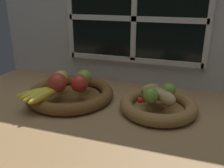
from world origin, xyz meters
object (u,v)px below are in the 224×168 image
at_px(fruit_bowl_left, 71,94).
at_px(apple_golden_left, 61,78).
at_px(potato_large, 159,94).
at_px(potato_oblong, 151,90).
at_px(lime_far, 169,90).
at_px(banana_bunch_front, 42,93).
at_px(lime_near, 151,95).
at_px(apple_red_right, 79,84).
at_px(fruit_bowl_right, 158,106).
at_px(apple_red_front, 57,83).
at_px(chili_pepper, 152,100).
at_px(apple_green_back, 84,78).
at_px(potato_small, 167,98).

relative_size(fruit_bowl_left, apple_golden_left, 5.56).
bearing_deg(fruit_bowl_left, potato_large, 0.00).
distance_m(potato_oblong, lime_far, 0.07).
height_order(banana_bunch_front, lime_near, lime_near).
distance_m(apple_red_right, lime_far, 0.35).
distance_m(fruit_bowl_left, potato_large, 0.37).
height_order(fruit_bowl_right, apple_golden_left, apple_golden_left).
relative_size(apple_red_front, lime_near, 1.33).
distance_m(fruit_bowl_left, chili_pepper, 0.35).
distance_m(apple_green_back, chili_pepper, 0.32).
bearing_deg(apple_golden_left, apple_green_back, 20.18).
relative_size(fruit_bowl_left, lime_far, 6.66).
xyz_separation_m(apple_red_front, potato_small, (0.43, 0.02, -0.01)).
distance_m(apple_red_right, lime_near, 0.29).
xyz_separation_m(apple_red_right, chili_pepper, (0.29, -0.01, -0.02)).
height_order(fruit_bowl_left, chili_pepper, chili_pepper).
relative_size(apple_green_back, apple_red_right, 0.94).
relative_size(apple_red_right, chili_pepper, 0.68).
height_order(apple_red_front, chili_pepper, apple_red_front).
bearing_deg(apple_golden_left, potato_small, -6.53).
height_order(apple_golden_left, potato_small, apple_golden_left).
xyz_separation_m(fruit_bowl_left, banana_bunch_front, (-0.06, -0.12, 0.04)).
distance_m(apple_red_front, banana_bunch_front, 0.08).
height_order(lime_near, chili_pepper, lime_near).
distance_m(apple_golden_left, lime_far, 0.45).
distance_m(potato_small, lime_far, 0.07).
bearing_deg(potato_large, potato_small, -45.00).
height_order(apple_red_right, banana_bunch_front, apple_red_right).
bearing_deg(lime_far, apple_red_front, -167.87).
height_order(lime_near, lime_far, lime_near).
xyz_separation_m(banana_bunch_front, potato_large, (0.42, 0.12, 0.01)).
xyz_separation_m(apple_red_front, potato_large, (0.39, 0.05, -0.02)).
distance_m(potato_large, chili_pepper, 0.04).
bearing_deg(chili_pepper, banana_bunch_front, 170.71).
relative_size(apple_red_right, banana_bunch_front, 0.39).
bearing_deg(apple_golden_left, chili_pepper, -7.81).
xyz_separation_m(lime_far, chili_pepper, (-0.05, -0.07, -0.02)).
height_order(banana_bunch_front, potato_large, potato_large).
bearing_deg(potato_small, fruit_bowl_left, 175.49).
relative_size(apple_green_back, chili_pepper, 0.64).
xyz_separation_m(apple_red_right, potato_large, (0.31, 0.02, -0.01)).
relative_size(potato_small, lime_far, 1.46).
bearing_deg(banana_bunch_front, chili_pepper, 11.61).
bearing_deg(potato_small, apple_red_front, -177.11).
relative_size(potato_large, potato_small, 0.98).
bearing_deg(apple_golden_left, lime_near, -8.41).
relative_size(fruit_bowl_right, apple_red_right, 4.13).
xyz_separation_m(potato_oblong, lime_far, (0.07, 0.01, 0.00)).
height_order(potato_small, lime_far, lime_far).
bearing_deg(potato_oblong, banana_bunch_front, -159.47).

